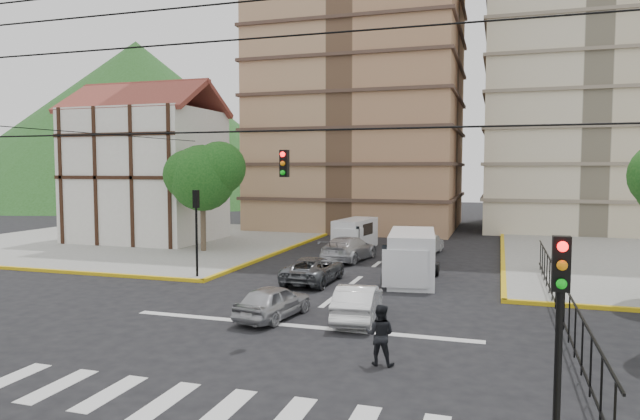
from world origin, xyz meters
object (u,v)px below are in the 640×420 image
at_px(traffic_light_se, 559,324).
at_px(car_silver_front_left, 273,301).
at_px(van_right_lane, 411,258).
at_px(traffic_light_nw, 196,218).
at_px(car_white_front_right, 358,302).
at_px(van_left_lane, 354,235).
at_px(pedestrian_crosswalk, 380,335).

height_order(traffic_light_se, car_silver_front_left, traffic_light_se).
relative_size(traffic_light_se, van_right_lane, 0.77).
xyz_separation_m(traffic_light_nw, car_silver_front_left, (6.59, -5.89, -2.47)).
xyz_separation_m(traffic_light_se, van_right_lane, (-5.09, 18.10, -1.90)).
xyz_separation_m(van_right_lane, car_silver_front_left, (-3.92, -8.39, -0.56)).
xyz_separation_m(traffic_light_nw, car_white_front_right, (9.69, -5.17, -2.44)).
distance_m(car_silver_front_left, car_white_front_right, 3.18).
height_order(traffic_light_nw, car_silver_front_left, traffic_light_nw).
bearing_deg(traffic_light_nw, traffic_light_se, -45.00).
distance_m(van_right_lane, van_left_lane, 11.95).
bearing_deg(traffic_light_nw, van_left_lane, 69.23).
relative_size(van_right_lane, pedestrian_crosswalk, 3.27).
distance_m(traffic_light_nw, van_right_lane, 10.97).
height_order(car_silver_front_left, car_white_front_right, car_white_front_right).
height_order(traffic_light_nw, van_right_lane, traffic_light_nw).
bearing_deg(van_right_lane, traffic_light_nw, -173.90).
distance_m(traffic_light_se, pedestrian_crosswalk, 7.58).
distance_m(traffic_light_se, van_left_lane, 30.66).
bearing_deg(pedestrian_crosswalk, van_left_lane, -73.19).
relative_size(van_left_lane, pedestrian_crosswalk, 2.73).
relative_size(car_silver_front_left, pedestrian_crosswalk, 2.16).
xyz_separation_m(car_silver_front_left, pedestrian_crosswalk, (4.85, -3.79, 0.23)).
xyz_separation_m(traffic_light_nw, van_left_lane, (4.96, 13.08, -2.11)).
bearing_deg(van_left_lane, traffic_light_nw, -103.53).
height_order(traffic_light_nw, pedestrian_crosswalk, traffic_light_nw).
xyz_separation_m(van_right_lane, car_white_front_right, (-0.82, -7.66, -0.53)).
relative_size(van_right_lane, car_silver_front_left, 1.52).
distance_m(traffic_light_nw, car_white_front_right, 11.25).
height_order(van_right_lane, car_white_front_right, van_right_lane).
bearing_deg(car_silver_front_left, pedestrian_crosswalk, 151.18).
bearing_deg(van_left_lane, car_silver_front_left, -77.86).
bearing_deg(van_right_lane, pedestrian_crosswalk, -92.91).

